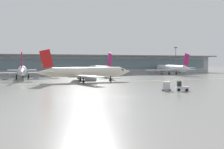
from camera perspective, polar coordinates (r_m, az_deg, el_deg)
ground_plane at (r=45.39m, az=2.58°, el=-5.14°), size 400.00×400.00×0.00m
taxiway_centreline_stripe at (r=76.28m, az=-5.23°, el=-1.82°), size 110.00×1.15×0.01m
terminal_concourse at (r=123.46m, az=-12.30°, el=2.26°), size 181.57×11.00×9.60m
gate_airplane_1 at (r=98.41m, az=-19.75°, el=0.87°), size 28.33×30.41×10.09m
gate_airplane_2 at (r=108.61m, az=-2.86°, el=1.21°), size 27.99×30.08×9.97m
gate_airplane_3 at (r=125.39m, az=13.34°, el=1.39°), size 28.12×30.16×10.01m
taxiing_regional_jet at (r=77.92m, az=-5.91°, el=0.49°), size 30.21×28.18×10.03m
baggage_tug at (r=56.57m, az=15.54°, el=-2.71°), size 2.95×2.52×2.10m
cargo_dolly_lead at (r=56.23m, az=12.28°, el=-2.54°), size 2.61×2.41×1.94m
apron_light_mast_1 at (r=141.06m, az=14.28°, el=3.48°), size 1.80×0.36×14.12m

